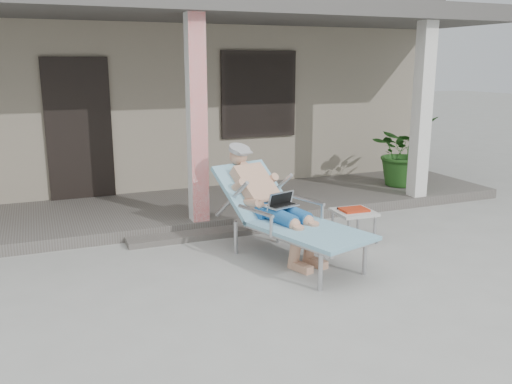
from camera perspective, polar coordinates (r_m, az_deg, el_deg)
name	(u,v)px	position (r m, az deg, el deg)	size (l,w,h in m)	color
ground	(262,292)	(5.33, 0.68, -10.51)	(60.00, 60.00, 0.00)	#9E9E99
house	(135,89)	(11.15, -12.58, 10.58)	(10.40, 5.40, 3.30)	gray
porch_deck	(183,209)	(8.00, -7.69, -1.81)	(10.00, 2.00, 0.15)	#605B56
porch_overhang	(178,15)	(7.69, -8.24, 17.98)	(10.00, 2.30, 2.85)	silver
porch_step	(206,234)	(6.95, -5.27, -4.43)	(2.00, 0.30, 0.07)	#605B56
lounger	(278,187)	(6.04, 2.37, 0.49)	(1.30, 2.09, 1.32)	#B7B7BC
side_table	(354,214)	(6.78, 10.25, -2.26)	(0.49, 0.49, 0.42)	#BBBBB6
potted_palm	(402,151)	(9.38, 15.12, 4.18)	(1.04, 0.90, 1.15)	#26591E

